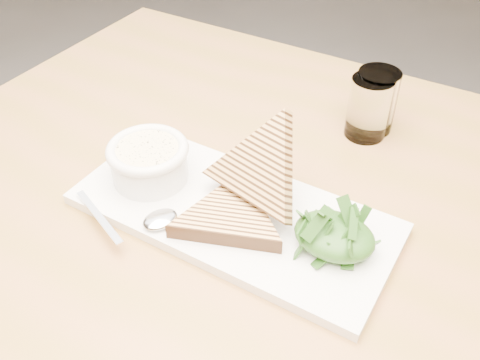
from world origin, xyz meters
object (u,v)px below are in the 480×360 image
at_px(glass_near, 369,108).
at_px(glass_far, 375,101).
at_px(soup_bowl, 150,166).
at_px(table_top, 318,224).
at_px(platter, 233,213).

bearing_deg(glass_near, glass_far, 79.70).
bearing_deg(glass_near, soup_bowl, -132.02).
bearing_deg(table_top, soup_bowl, -167.28).
bearing_deg(soup_bowl, platter, -2.58).
xyz_separation_m(table_top, platter, (-0.10, -0.06, 0.03)).
distance_m(platter, glass_near, 0.29).
bearing_deg(glass_far, platter, -109.91).
bearing_deg(table_top, platter, -149.68).
height_order(table_top, glass_near, glass_near).
relative_size(platter, glass_far, 4.21).
xyz_separation_m(platter, glass_near, (0.10, 0.26, 0.04)).
bearing_deg(glass_far, glass_near, -100.30).
bearing_deg(glass_far, table_top, -90.81).
distance_m(table_top, platter, 0.12).
xyz_separation_m(table_top, glass_near, (-0.00, 0.21, 0.07)).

